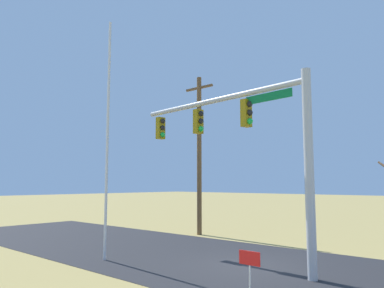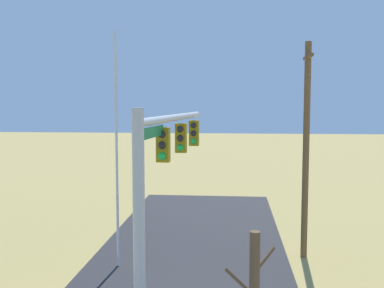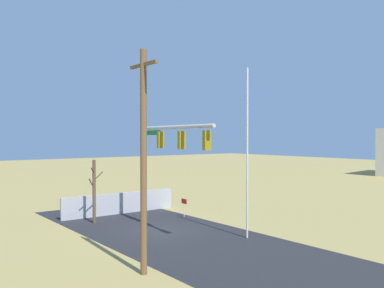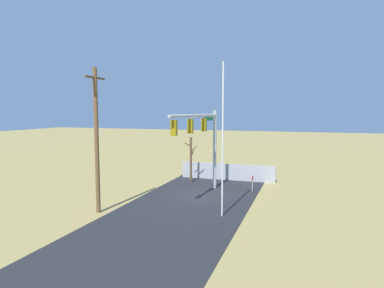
{
  "view_description": "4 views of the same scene",
  "coord_description": "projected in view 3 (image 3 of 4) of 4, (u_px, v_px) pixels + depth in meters",
  "views": [
    {
      "loc": [
        7.05,
        -10.87,
        2.77
      ],
      "look_at": [
        -2.41,
        -0.13,
        4.31
      ],
      "focal_mm": 34.37,
      "sensor_mm": 36.0,
      "label": 1
    },
    {
      "loc": [
        12.57,
        1.72,
        6.38
      ],
      "look_at": [
        -1.96,
        0.41,
        5.03
      ],
      "focal_mm": 42.74,
      "sensor_mm": 36.0,
      "label": 2
    },
    {
      "loc": [
        -20.07,
        13.0,
        5.37
      ],
      "look_at": [
        -2.07,
        -0.79,
        4.98
      ],
      "focal_mm": 38.99,
      "sensor_mm": 36.0,
      "label": 3
    },
    {
      "loc": [
        -23.35,
        -7.22,
        6.23
      ],
      "look_at": [
        -1.79,
        0.06,
        3.97
      ],
      "focal_mm": 31.5,
      "sensor_mm": 36.0,
      "label": 4
    }
  ],
  "objects": [
    {
      "name": "ground_plane",
      "position": [
        159.0,
        230.0,
        23.93
      ],
      "size": [
        160.0,
        160.0,
        0.0
      ],
      "primitive_type": "plane",
      "color": "#9E894C"
    },
    {
      "name": "road_surface",
      "position": [
        203.0,
        244.0,
        20.75
      ],
      "size": [
        28.0,
        8.0,
        0.01
      ],
      "primitive_type": "cube",
      "color": "#232326",
      "rests_on": "ground_plane"
    },
    {
      "name": "sidewalk_corner",
      "position": [
        135.0,
        220.0,
        26.93
      ],
      "size": [
        6.0,
        6.0,
        0.01
      ],
      "primitive_type": "cube",
      "color": "#B7B5AD",
      "rests_on": "ground_plane"
    },
    {
      "name": "retaining_fence",
      "position": [
        120.0,
        203.0,
        29.06
      ],
      "size": [
        0.2,
        8.49,
        1.45
      ],
      "primitive_type": "cube",
      "color": "#A8A8AD",
      "rests_on": "ground_plane"
    },
    {
      "name": "signal_mast",
      "position": [
        161.0,
        152.0,
        23.99
      ],
      "size": [
        7.83,
        1.0,
        6.25
      ],
      "color": "#B2B5BA",
      "rests_on": "ground_plane"
    },
    {
      "name": "flagpole",
      "position": [
        247.0,
        153.0,
        22.0
      ],
      "size": [
        0.1,
        0.1,
        9.02
      ],
      "primitive_type": "cylinder",
      "color": "silver",
      "rests_on": "ground_plane"
    },
    {
      "name": "utility_pole",
      "position": [
        144.0,
        158.0,
        16.17
      ],
      "size": [
        1.9,
        0.26,
        8.76
      ],
      "color": "brown",
      "rests_on": "ground_plane"
    },
    {
      "name": "bare_tree",
      "position": [
        94.0,
        191.0,
        25.83
      ],
      "size": [
        1.27,
        1.02,
        3.94
      ],
      "color": "brown",
      "rests_on": "ground_plane"
    },
    {
      "name": "open_sign",
      "position": [
        184.0,
        203.0,
        27.85
      ],
      "size": [
        0.56,
        0.04,
        1.22
      ],
      "color": "silver",
      "rests_on": "ground_plane"
    }
  ]
}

